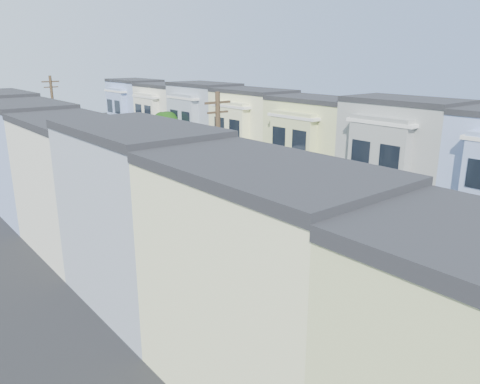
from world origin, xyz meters
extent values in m
plane|color=black|center=(0.00, 0.00, 0.00)|extent=(160.00, 160.00, 0.00)
cube|color=black|center=(0.00, 15.00, 0.01)|extent=(12.00, 70.00, 0.02)
cube|color=gray|center=(-6.05, 15.00, 0.07)|extent=(0.30, 70.00, 0.15)
cube|color=gray|center=(6.05, 15.00, 0.07)|extent=(0.30, 70.00, 0.15)
cube|color=gray|center=(-7.35, 15.00, 0.07)|extent=(2.60, 70.00, 0.15)
cube|color=gray|center=(7.35, 15.00, 0.07)|extent=(2.60, 70.00, 0.15)
cube|color=gold|center=(0.00, 15.00, 0.00)|extent=(0.12, 70.00, 0.01)
cube|color=beige|center=(-11.15, 15.00, 0.00)|extent=(5.00, 70.00, 8.50)
cube|color=beige|center=(11.15, 15.00, 0.00)|extent=(5.00, 70.00, 8.50)
cylinder|color=black|center=(-6.60, -2.68, 1.73)|extent=(0.44, 0.44, 3.46)
sphere|color=#183409|center=(-6.30, -2.68, 5.11)|extent=(4.70, 4.70, 4.70)
cylinder|color=black|center=(-6.60, 6.98, 1.72)|extent=(0.44, 0.44, 3.44)
sphere|color=#183409|center=(-6.30, 6.98, 4.96)|extent=(4.33, 4.33, 4.33)
cylinder|color=black|center=(-6.60, 16.73, 1.67)|extent=(0.44, 0.44, 3.33)
sphere|color=#183409|center=(-6.30, 16.73, 4.90)|extent=(4.48, 4.48, 4.48)
cylinder|color=black|center=(-6.60, 31.42, 1.78)|extent=(0.44, 0.44, 3.55)
sphere|color=#183409|center=(-6.30, 31.42, 5.20)|extent=(4.70, 4.70, 4.70)
cylinder|color=black|center=(6.60, 29.69, 1.55)|extent=(0.44, 0.44, 3.10)
sphere|color=#183409|center=(6.90, 29.69, 4.19)|extent=(3.10, 3.10, 3.10)
cylinder|color=#42301E|center=(-6.30, 2.00, 5.00)|extent=(0.26, 0.26, 10.00)
cube|color=#42301E|center=(-6.30, 2.00, 9.60)|extent=(1.60, 0.12, 0.12)
cylinder|color=#42301E|center=(-6.30, 28.00, 5.00)|extent=(0.26, 0.26, 10.00)
cube|color=#42301E|center=(-6.30, 28.00, 9.60)|extent=(1.60, 0.12, 0.12)
cube|color=white|center=(1.29, 12.26, 1.80)|extent=(2.32, 4.15, 2.27)
cube|color=white|center=(1.29, 15.29, 1.71)|extent=(2.32, 1.93, 2.09)
cube|color=black|center=(1.29, 13.12, 0.55)|extent=(2.13, 5.96, 0.23)
cube|color=#2D0A51|center=(0.96, 10.18, 2.07)|extent=(0.87, 0.04, 0.42)
cube|color=#198C1E|center=(1.73, 10.18, 2.07)|extent=(0.68, 0.04, 0.42)
cylinder|color=black|center=(0.25, 11.12, 0.43)|extent=(0.27, 0.87, 0.87)
cylinder|color=black|center=(2.34, 11.12, 0.43)|extent=(0.27, 0.87, 0.87)
cylinder|color=black|center=(0.25, 15.01, 0.43)|extent=(0.27, 0.87, 0.87)
cylinder|color=black|center=(2.34, 15.01, 0.43)|extent=(0.27, 0.87, 0.87)
imported|color=black|center=(2.17, 23.97, 0.67)|extent=(1.61, 4.08, 1.34)
imported|color=black|center=(-4.90, -7.17, 0.72)|extent=(1.78, 4.40, 1.44)
imported|color=#A2A7AF|center=(-4.90, -0.01, 0.65)|extent=(1.44, 3.91, 1.30)
imported|color=#460313|center=(-4.90, 13.34, 0.73)|extent=(2.38, 5.00, 1.46)
imported|color=#BEBEBE|center=(4.90, -0.77, 0.74)|extent=(2.51, 5.08, 1.47)
imported|color=black|center=(4.90, 16.84, 0.67)|extent=(1.95, 4.51, 1.35)
imported|color=black|center=(4.90, 27.42, 0.66)|extent=(2.06, 4.47, 1.31)
camera|label=1|loc=(-20.95, -17.67, 11.94)|focal=35.00mm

